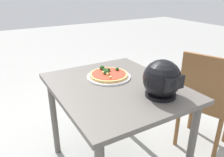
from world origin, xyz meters
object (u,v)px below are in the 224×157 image
dining_table (115,98)px  motorcycle_helmet (162,80)px  pizza (108,74)px  chair_side (205,99)px

dining_table → motorcycle_helmet: bearing=119.7°
pizza → motorcycle_helmet: (-0.13, 0.43, 0.08)m
motorcycle_helmet → chair_side: 0.71m
dining_table → motorcycle_helmet: 0.38m
pizza → motorcycle_helmet: motorcycle_helmet is taller
dining_table → motorcycle_helmet: size_ratio=4.16×
dining_table → motorcycle_helmet: motorcycle_helmet is taller
dining_table → chair_side: 0.80m
dining_table → motorcycle_helmet: (-0.16, 0.28, 0.21)m
pizza → motorcycle_helmet: size_ratio=1.23×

